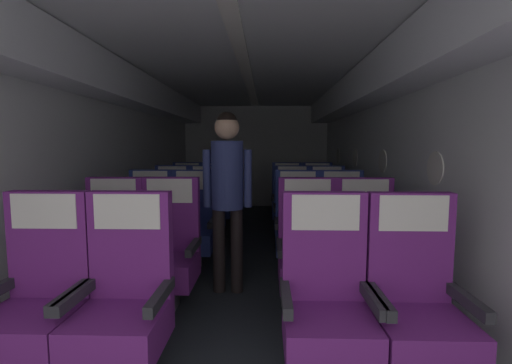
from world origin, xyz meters
TOP-DOWN VIEW (x-y plane):
  - ground at (0.00, 3.73)m, footprint 3.33×7.86m
  - fuselage_shell at (0.00, 3.98)m, footprint 3.21×7.51m
  - seat_a_left_window at (-1.04, 1.60)m, footprint 0.50×0.49m
  - seat_a_left_aisle at (-0.56, 1.60)m, footprint 0.50×0.49m
  - seat_a_right_aisle at (1.04, 1.59)m, footprint 0.50×0.49m
  - seat_a_right_window at (0.56, 1.60)m, footprint 0.50×0.49m
  - seat_b_left_window at (-1.04, 2.52)m, footprint 0.50×0.49m
  - seat_b_left_aisle at (-0.57, 2.54)m, footprint 0.50×0.49m
  - seat_b_right_aisle at (1.04, 2.54)m, footprint 0.50×0.49m
  - seat_b_right_window at (0.57, 2.54)m, footprint 0.50×0.49m
  - seat_c_left_window at (-1.03, 3.46)m, footprint 0.50×0.49m
  - seat_c_left_aisle at (-0.56, 3.46)m, footprint 0.50×0.49m
  - seat_c_right_aisle at (1.03, 3.45)m, footprint 0.50×0.49m
  - seat_c_right_window at (0.57, 3.44)m, footprint 0.50×0.49m
  - seat_d_left_window at (-1.03, 4.37)m, footprint 0.50×0.49m
  - seat_d_left_aisle at (-0.57, 4.38)m, footprint 0.50×0.49m
  - seat_d_right_aisle at (1.03, 4.36)m, footprint 0.50×0.49m
  - seat_d_right_window at (0.57, 4.37)m, footprint 0.50×0.49m
  - seat_e_left_window at (-1.04, 5.29)m, footprint 0.50×0.49m
  - seat_e_left_aisle at (-0.56, 5.28)m, footprint 0.50×0.49m
  - seat_e_right_aisle at (1.04, 5.31)m, footprint 0.50×0.49m
  - seat_e_right_window at (0.56, 5.29)m, footprint 0.50×0.49m
  - flight_attendant at (-0.11, 2.82)m, footprint 0.43×0.28m

SIDE VIEW (x-z plane):
  - ground at x=0.00m, z-range -0.02..0.00m
  - seat_a_left_window at x=-1.04m, z-range -0.08..0.96m
  - seat_a_left_aisle at x=-0.56m, z-range -0.08..0.96m
  - seat_a_right_aisle at x=1.04m, z-range -0.08..0.96m
  - seat_a_right_window at x=0.56m, z-range -0.08..0.96m
  - seat_b_left_window at x=-1.04m, z-range -0.08..0.96m
  - seat_b_left_aisle at x=-0.57m, z-range -0.08..0.96m
  - seat_b_right_aisle at x=1.04m, z-range -0.08..0.96m
  - seat_b_right_window at x=0.57m, z-range -0.08..0.96m
  - seat_c_left_window at x=-1.03m, z-range -0.08..0.96m
  - seat_c_left_aisle at x=-0.56m, z-range -0.08..0.96m
  - seat_c_right_aisle at x=1.03m, z-range -0.08..0.96m
  - seat_c_right_window at x=0.57m, z-range -0.08..0.96m
  - seat_d_left_window at x=-1.03m, z-range -0.08..0.96m
  - seat_d_left_aisle at x=-0.57m, z-range -0.08..0.96m
  - seat_d_right_aisle at x=1.03m, z-range -0.08..0.96m
  - seat_d_right_window at x=0.57m, z-range -0.08..0.96m
  - seat_e_left_window at x=-1.04m, z-range -0.08..0.96m
  - seat_e_left_aisle at x=-0.56m, z-range -0.08..0.96m
  - seat_e_right_aisle at x=1.04m, z-range -0.08..0.96m
  - seat_e_right_window at x=0.56m, z-range -0.08..0.96m
  - flight_attendant at x=-0.11m, z-range 0.19..1.78m
  - fuselage_shell at x=0.00m, z-range 0.49..2.70m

